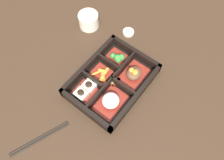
{
  "coord_description": "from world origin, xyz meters",
  "views": [
    {
      "loc": [
        0.29,
        0.23,
        0.74
      ],
      "look_at": [
        0.0,
        0.0,
        0.03
      ],
      "focal_mm": 35.0,
      "sensor_mm": 36.0,
      "label": 1
    }
  ],
  "objects_px": {
    "chopsticks": "(40,139)",
    "sauce_dish": "(128,32)",
    "bowl_rice": "(111,101)",
    "tea_cup": "(89,20)"
  },
  "relations": [
    {
      "from": "sauce_dish",
      "to": "bowl_rice",
      "type": "bearing_deg",
      "value": 25.04
    },
    {
      "from": "tea_cup",
      "to": "chopsticks",
      "type": "distance_m",
      "value": 0.51
    },
    {
      "from": "bowl_rice",
      "to": "chopsticks",
      "type": "relative_size",
      "value": 0.6
    },
    {
      "from": "bowl_rice",
      "to": "sauce_dish",
      "type": "bearing_deg",
      "value": -154.96
    },
    {
      "from": "chopsticks",
      "to": "sauce_dish",
      "type": "relative_size",
      "value": 4.23
    },
    {
      "from": "bowl_rice",
      "to": "sauce_dish",
      "type": "relative_size",
      "value": 2.52
    },
    {
      "from": "tea_cup",
      "to": "chopsticks",
      "type": "relative_size",
      "value": 0.42
    },
    {
      "from": "bowl_rice",
      "to": "tea_cup",
      "type": "bearing_deg",
      "value": -127.6
    },
    {
      "from": "tea_cup",
      "to": "sauce_dish",
      "type": "height_order",
      "value": "tea_cup"
    },
    {
      "from": "chopsticks",
      "to": "sauce_dish",
      "type": "bearing_deg",
      "value": -176.88
    }
  ]
}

